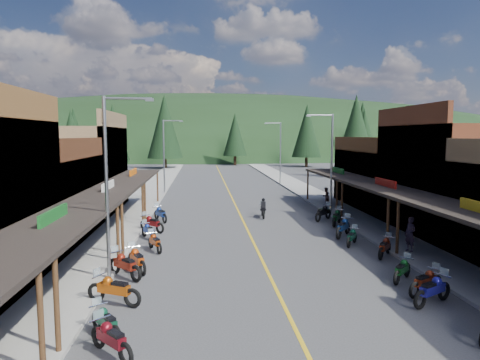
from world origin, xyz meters
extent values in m
plane|color=#38383A|center=(0.00, 0.00, 0.00)|extent=(220.00, 220.00, 0.00)
cube|color=gold|center=(0.00, 20.00, 0.01)|extent=(0.15, 90.00, 0.01)
cube|color=gray|center=(-8.70, 20.00, 0.07)|extent=(3.40, 94.00, 0.15)
cube|color=gray|center=(8.70, 20.00, 0.07)|extent=(3.40, 94.00, 0.15)
cylinder|color=#472D19|center=(-7.20, -13.60, 1.50)|extent=(0.16, 0.16, 3.00)
cube|color=brown|center=(-10.15, -7.90, 4.10)|extent=(0.30, 10.20, 8.20)
cube|color=black|center=(-8.70, -7.90, 3.00)|extent=(3.20, 10.20, 0.18)
cylinder|color=#472D19|center=(-7.20, -12.40, 1.50)|extent=(0.16, 0.16, 3.00)
cylinder|color=#472D19|center=(-7.20, -3.40, 1.50)|extent=(0.16, 0.16, 3.00)
cube|color=#14591E|center=(-8.70, -7.90, 3.20)|extent=(0.12, 3.00, 0.70)
cube|color=#3F2111|center=(-14.00, 1.70, 2.50)|extent=(8.00, 9.00, 5.00)
cube|color=#3F2111|center=(-10.15, 1.70, 3.10)|extent=(0.30, 9.00, 6.20)
cube|color=black|center=(-8.70, 1.70, 3.00)|extent=(3.20, 9.00, 0.18)
cylinder|color=#472D19|center=(-7.20, -2.20, 1.50)|extent=(0.16, 0.16, 3.00)
cylinder|color=#472D19|center=(-7.20, 5.60, 1.50)|extent=(0.16, 0.16, 3.00)
cube|color=silver|center=(-8.70, 1.70, 3.20)|extent=(0.12, 3.00, 0.70)
cube|color=brown|center=(-14.00, 11.30, 3.50)|extent=(8.00, 10.20, 7.00)
cube|color=brown|center=(-10.15, 11.30, 4.10)|extent=(0.30, 10.20, 8.20)
cube|color=black|center=(-8.70, 11.30, 3.00)|extent=(3.20, 10.20, 0.18)
cylinder|color=#472D19|center=(-7.20, 6.80, 1.50)|extent=(0.16, 0.16, 3.00)
cylinder|color=#472D19|center=(-7.20, 15.80, 1.50)|extent=(0.16, 0.16, 3.00)
cube|color=#CC590C|center=(-8.70, 11.30, 3.20)|extent=(0.12, 3.00, 0.70)
cylinder|color=#472D19|center=(7.20, -3.40, 1.50)|extent=(0.16, 0.16, 3.00)
cube|color=#562B19|center=(14.00, 1.70, 3.50)|extent=(8.00, 9.00, 7.00)
cube|color=#562B19|center=(10.15, 1.70, 4.10)|extent=(0.30, 9.00, 8.20)
cube|color=black|center=(8.70, 1.70, 3.00)|extent=(3.20, 9.00, 0.18)
cylinder|color=#472D19|center=(7.20, -2.20, 1.50)|extent=(0.16, 0.16, 3.00)
cylinder|color=#472D19|center=(7.20, 5.60, 1.50)|extent=(0.16, 0.16, 3.00)
cube|color=#B2140F|center=(8.70, 1.70, 3.20)|extent=(0.12, 3.00, 0.70)
cube|color=#4C2D16|center=(14.00, 11.30, 2.50)|extent=(8.00, 10.20, 5.00)
cube|color=#4C2D16|center=(10.15, 11.30, 3.10)|extent=(0.30, 10.20, 6.20)
cube|color=black|center=(8.70, 11.30, 3.00)|extent=(3.20, 10.20, 0.18)
cylinder|color=#472D19|center=(7.20, 6.80, 1.50)|extent=(0.16, 0.16, 3.00)
cylinder|color=#472D19|center=(7.20, 15.80, 1.50)|extent=(0.16, 0.16, 3.00)
cube|color=#14591E|center=(8.70, 11.30, 3.20)|extent=(0.12, 3.00, 0.70)
cylinder|color=gray|center=(-7.10, -6.00, 4.00)|extent=(0.16, 0.16, 8.00)
cylinder|color=gray|center=(-6.10, -6.00, 7.90)|extent=(2.00, 0.10, 0.10)
cube|color=gray|center=(-5.20, -6.00, 7.85)|extent=(0.35, 0.18, 0.12)
cylinder|color=gray|center=(-7.10, 22.00, 4.00)|extent=(0.16, 0.16, 8.00)
cylinder|color=gray|center=(-6.10, 22.00, 7.90)|extent=(2.00, 0.10, 0.10)
cube|color=gray|center=(-5.20, 22.00, 7.85)|extent=(0.35, 0.18, 0.12)
cylinder|color=gray|center=(7.10, 8.00, 4.00)|extent=(0.16, 0.16, 8.00)
cylinder|color=gray|center=(6.10, 8.00, 7.90)|extent=(2.00, 0.10, 0.10)
cube|color=gray|center=(5.20, 8.00, 7.85)|extent=(0.35, 0.18, 0.12)
cylinder|color=gray|center=(7.10, 30.00, 4.00)|extent=(0.16, 0.16, 8.00)
cylinder|color=gray|center=(6.10, 30.00, 7.90)|extent=(2.00, 0.10, 0.10)
cube|color=gray|center=(5.20, 30.00, 7.85)|extent=(0.35, 0.18, 0.12)
ellipsoid|color=black|center=(0.00, 135.00, 0.00)|extent=(310.00, 140.00, 60.00)
cylinder|color=black|center=(-40.00, 62.00, 1.00)|extent=(0.60, 0.60, 2.00)
cone|color=black|center=(-40.00, 62.00, 6.50)|extent=(5.04, 5.04, 9.00)
cylinder|color=black|center=(-24.00, 70.00, 1.00)|extent=(0.60, 0.60, 2.00)
cone|color=black|center=(-24.00, 70.00, 7.25)|extent=(5.88, 5.88, 10.50)
cylinder|color=black|center=(-10.00, 58.00, 1.00)|extent=(0.60, 0.60, 2.00)
cone|color=black|center=(-10.00, 58.00, 8.00)|extent=(6.72, 6.72, 12.00)
cylinder|color=black|center=(4.00, 66.00, 1.00)|extent=(0.60, 0.60, 2.00)
cone|color=black|center=(4.00, 66.00, 6.50)|extent=(5.04, 5.04, 9.00)
cylinder|color=black|center=(18.00, 60.00, 1.00)|extent=(0.60, 0.60, 2.00)
cone|color=black|center=(18.00, 60.00, 7.25)|extent=(5.88, 5.88, 10.50)
cylinder|color=black|center=(34.00, 72.00, 1.00)|extent=(0.60, 0.60, 2.00)
cone|color=black|center=(34.00, 72.00, 8.00)|extent=(6.72, 6.72, 12.00)
cylinder|color=black|center=(46.00, 64.00, 1.00)|extent=(0.60, 0.60, 2.00)
cone|color=black|center=(46.00, 64.00, 6.50)|extent=(5.04, 5.04, 9.00)
cylinder|color=black|center=(-32.00, 76.00, 1.00)|extent=(0.60, 0.60, 2.00)
cone|color=black|center=(-32.00, 76.00, 7.25)|extent=(5.88, 5.88, 10.50)
cylinder|color=black|center=(-22.00, 40.00, 1.00)|extent=(0.60, 0.60, 2.00)
cone|color=black|center=(-22.00, 40.00, 6.00)|extent=(4.48, 4.48, 8.00)
cylinder|color=black|center=(24.00, 45.00, 1.00)|extent=(0.60, 0.60, 2.00)
cone|color=black|center=(24.00, 45.00, 6.40)|extent=(4.93, 4.93, 8.80)
cylinder|color=black|center=(-18.00, 50.00, 1.00)|extent=(0.60, 0.60, 2.00)
cone|color=black|center=(-18.00, 50.00, 6.80)|extent=(5.38, 5.38, 9.60)
cylinder|color=black|center=(20.00, 38.00, 1.00)|extent=(0.60, 0.60, 2.00)
cone|color=black|center=(20.00, 38.00, 7.20)|extent=(5.82, 5.82, 10.40)
imported|color=#2E2233|center=(8.04, -3.12, 1.09)|extent=(0.62, 0.78, 1.88)
imported|color=brown|center=(7.99, 12.40, 0.94)|extent=(0.88, 0.81, 1.58)
camera|label=1|loc=(-3.01, -24.61, 6.36)|focal=32.00mm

